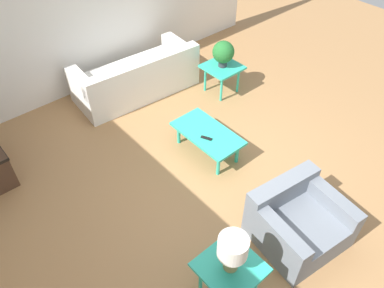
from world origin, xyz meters
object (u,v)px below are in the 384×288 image
at_px(armchair, 297,221).
at_px(table_lamp, 233,250).
at_px(coffee_table, 207,135).
at_px(side_table_lamp, 230,270).
at_px(sofa, 137,78).
at_px(potted_plant, 223,52).
at_px(side_table_plant, 222,70).

distance_m(armchair, table_lamp, 1.22).
height_order(coffee_table, side_table_lamp, side_table_lamp).
height_order(side_table_lamp, table_lamp, table_lamp).
bearing_deg(armchair, table_lamp, -173.34).
height_order(sofa, armchair, sofa).
xyz_separation_m(coffee_table, table_lamp, (-1.71, 1.27, 0.47)).
bearing_deg(table_lamp, sofa, -20.82).
distance_m(side_table_lamp, table_lamp, 0.37).
distance_m(coffee_table, potted_plant, 1.64).
xyz_separation_m(coffee_table, potted_plant, (0.98, -1.24, 0.43)).
bearing_deg(potted_plant, side_table_lamp, 136.95).
height_order(sofa, side_table_plant, sofa).
height_order(armchair, coffee_table, armchair).
height_order(sofa, coffee_table, sofa).
xyz_separation_m(armchair, side_table_lamp, (0.02, 1.09, 0.17)).
xyz_separation_m(sofa, potted_plant, (-0.92, -1.14, 0.47)).
bearing_deg(table_lamp, side_table_plant, -43.05).
relative_size(sofa, armchair, 2.01).
bearing_deg(potted_plant, side_table_plant, -45.00).
distance_m(sofa, potted_plant, 1.54).
bearing_deg(table_lamp, side_table_lamp, 153.43).
height_order(side_table_plant, side_table_lamp, same).
bearing_deg(coffee_table, table_lamp, 143.33).
relative_size(armchair, coffee_table, 1.03).
height_order(side_table_plant, potted_plant, potted_plant).
height_order(armchair, side_table_plant, armchair).
relative_size(coffee_table, table_lamp, 2.28).
height_order(armchair, side_table_lamp, armchair).
height_order(armchair, table_lamp, table_lamp).
bearing_deg(coffee_table, potted_plant, -51.65).
relative_size(potted_plant, table_lamp, 0.98).
bearing_deg(side_table_plant, sofa, 51.17).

